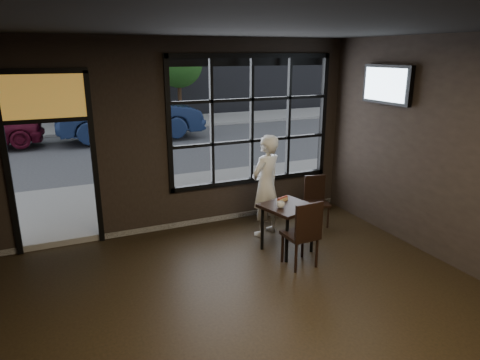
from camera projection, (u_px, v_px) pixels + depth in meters
name	position (u px, v px, depth m)	size (l,w,h in m)	color
floor	(289.00, 343.00, 4.53)	(6.00, 7.00, 0.02)	black
ceiling	(302.00, 20.00, 3.61)	(6.00, 7.00, 0.02)	black
window_frame	(252.00, 120.00, 7.54)	(3.06, 0.12, 2.28)	black
stained_transom	(44.00, 96.00, 6.11)	(1.20, 0.06, 0.70)	orange
street_asphalt	(87.00, 105.00, 25.57)	(60.00, 41.00, 0.04)	#545456
cafe_table	(287.00, 228.00, 6.53)	(0.69, 0.69, 0.75)	black
chair_near	(300.00, 232.00, 6.05)	(0.43, 0.43, 1.00)	black
chair_window	(317.00, 202.00, 7.49)	(0.38, 0.38, 0.87)	black
man	(266.00, 186.00, 7.01)	(0.62, 0.41, 1.70)	silver
hotdog	(283.00, 199.00, 6.60)	(0.20, 0.08, 0.06)	tan
cup	(281.00, 205.00, 6.30)	(0.12, 0.12, 0.10)	silver
tv	(387.00, 84.00, 6.81)	(0.12, 1.05, 0.61)	black
navy_car	(131.00, 114.00, 14.76)	(1.71, 4.91, 1.62)	#142243
tree_left	(73.00, 59.00, 16.60)	(2.27, 2.27, 3.88)	#332114
tree_right	(178.00, 64.00, 18.52)	(2.08, 2.08, 3.55)	#332114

